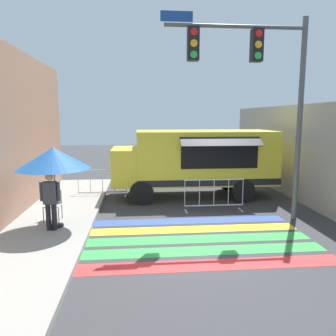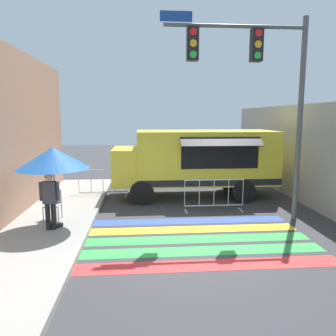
# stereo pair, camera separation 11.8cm
# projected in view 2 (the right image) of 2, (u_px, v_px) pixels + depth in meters

# --- Properties ---
(ground_plane) EXTENTS (60.00, 60.00, 0.00)m
(ground_plane) POSITION_uv_depth(u_px,v_px,m) (188.00, 242.00, 8.35)
(ground_plane) COLOR #38383A
(concrete_wall_right) EXTENTS (0.20, 16.00, 3.62)m
(concrete_wall_right) POSITION_uv_depth(u_px,v_px,m) (312.00, 156.00, 11.41)
(concrete_wall_right) COLOR #A39E93
(concrete_wall_right) RESTS_ON ground_plane
(crosswalk_painted) EXTENTS (6.40, 3.60, 0.01)m
(crosswalk_painted) POSITION_uv_depth(u_px,v_px,m) (187.00, 239.00, 8.51)
(crosswalk_painted) COLOR red
(crosswalk_painted) RESTS_ON ground_plane
(food_truck) EXTENTS (6.27, 2.80, 2.62)m
(food_truck) POSITION_uv_depth(u_px,v_px,m) (193.00, 159.00, 12.90)
(food_truck) COLOR yellow
(food_truck) RESTS_ON ground_plane
(traffic_signal_pole) EXTENTS (4.25, 0.29, 6.04)m
(traffic_signal_pole) POSITION_uv_depth(u_px,v_px,m) (257.00, 75.00, 9.43)
(traffic_signal_pole) COLOR #515456
(traffic_signal_pole) RESTS_ON ground_plane
(patio_umbrella) EXTENTS (1.95, 1.95, 2.20)m
(patio_umbrella) POSITION_uv_depth(u_px,v_px,m) (53.00, 158.00, 8.81)
(patio_umbrella) COLOR black
(patio_umbrella) RESTS_ON sidewalk_left
(folding_chair) EXTENTS (0.45, 0.45, 0.87)m
(folding_chair) POSITION_uv_depth(u_px,v_px,m) (53.00, 202.00, 9.65)
(folding_chair) COLOR #4C4C51
(folding_chair) RESTS_ON sidewalk_left
(vendor_person) EXTENTS (0.53, 0.20, 1.55)m
(vendor_person) POSITION_uv_depth(u_px,v_px,m) (50.00, 198.00, 8.70)
(vendor_person) COLOR black
(vendor_person) RESTS_ON sidewalk_left
(barricade_front) EXTENTS (2.01, 0.44, 1.10)m
(barricade_front) POSITION_uv_depth(u_px,v_px,m) (214.00, 195.00, 10.99)
(barricade_front) COLOR #B7BABF
(barricade_front) RESTS_ON ground_plane
(barricade_side) EXTENTS (1.91, 0.44, 1.10)m
(barricade_side) POSITION_uv_depth(u_px,v_px,m) (103.00, 183.00, 13.00)
(barricade_side) COLOR #B7BABF
(barricade_side) RESTS_ON ground_plane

